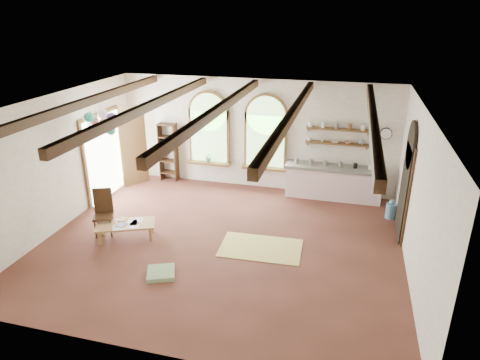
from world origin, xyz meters
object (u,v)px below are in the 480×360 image
(coffee_table, at_px, (126,225))
(side_chair, at_px, (104,221))
(balloon_cluster, at_px, (102,123))
(kitchen_counter, at_px, (333,182))

(coffee_table, height_order, side_chair, side_chair)
(side_chair, bearing_deg, balloon_cluster, 113.79)
(kitchen_counter, distance_m, coffee_table, 5.73)
(kitchen_counter, bearing_deg, balloon_cluster, -158.39)
(kitchen_counter, height_order, coffee_table, kitchen_counter)
(side_chair, xyz_separation_m, balloon_cluster, (-0.54, 1.23, 2.03))
(side_chair, relative_size, balloon_cluster, 0.94)
(kitchen_counter, xyz_separation_m, side_chair, (-5.11, -3.47, -0.16))
(kitchen_counter, xyz_separation_m, coffee_table, (-4.50, -3.55, -0.14))
(side_chair, bearing_deg, coffee_table, -7.46)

